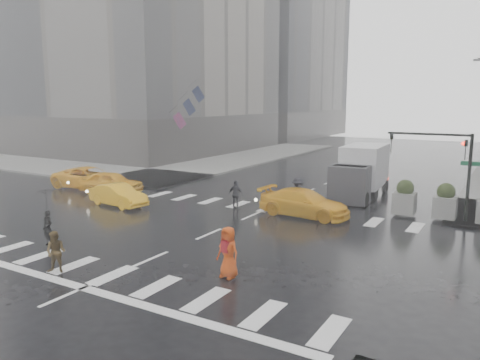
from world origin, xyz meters
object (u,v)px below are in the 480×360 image
Objects in this scene: taxi_mid at (118,195)px; box_truck at (361,170)px; pedestrian_brown at (56,252)px; taxi_front at (111,182)px; traffic_signal_pole at (448,159)px; pedestrian_orange at (228,252)px.

box_truck is at bearing -42.94° from taxi_mid.
pedestrian_brown is 19.27m from box_truck.
box_truck is (14.63, 6.95, 1.01)m from taxi_front.
pedestrian_brown is at bearing -110.09° from box_truck.
box_truck reaches higher than taxi_front.
traffic_signal_pole is 2.97× the size of pedestrian_brown.
taxi_front is 0.69× the size of box_truck.
taxi_mid is (3.20, -2.54, -0.09)m from taxi_front.
taxi_front is 16.23m from box_truck.
taxi_mid is (-11.42, 6.21, -0.27)m from pedestrian_orange.
pedestrian_brown is 0.36× the size of taxi_front.
box_truck reaches higher than pedestrian_brown.
pedestrian_brown is 10.71m from taxi_mid.
pedestrian_orange reaches higher than taxi_front.
taxi_front is 1.10× the size of taxi_mid.
pedestrian_orange reaches higher than taxi_mid.
pedestrian_brown is 6.17m from pedestrian_orange.
pedestrian_brown is at bearing -126.46° from traffic_signal_pole.
taxi_front is (-14.62, 8.75, -0.18)m from pedestrian_orange.
pedestrian_orange reaches higher than pedestrian_brown.
traffic_signal_pole reaches higher than taxi_mid.
taxi_mid is 0.63× the size of box_truck.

